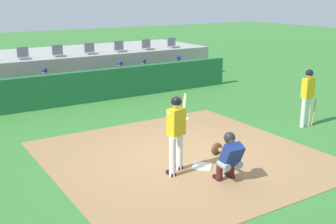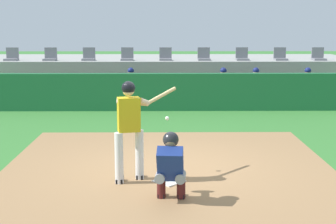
{
  "view_description": "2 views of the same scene",
  "coord_description": "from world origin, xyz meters",
  "views": [
    {
      "loc": [
        -5.6,
        -8.12,
        3.93
      ],
      "look_at": [
        0.0,
        0.7,
        1.0
      ],
      "focal_mm": 44.84,
      "sensor_mm": 36.0,
      "label": 1
    },
    {
      "loc": [
        -0.1,
        -9.15,
        2.8
      ],
      "look_at": [
        0.0,
        0.7,
        1.0
      ],
      "focal_mm": 52.47,
      "sensor_mm": 36.0,
      "label": 2
    }
  ],
  "objects": [
    {
      "name": "dugout_bench",
      "position": [
        0.0,
        7.5,
        0.23
      ],
      "size": [
        11.8,
        0.44,
        0.45
      ],
      "primitive_type": "cube",
      "color": "olive",
      "rests_on": "ground"
    },
    {
      "name": "dugout_player_2",
      "position": [
        3.07,
        7.34,
        0.67
      ],
      "size": [
        0.49,
        0.7,
        1.3
      ],
      "color": "#939399",
      "rests_on": "ground"
    },
    {
      "name": "stadium_seat_8",
      "position": [
        5.78,
        9.38,
        1.53
      ],
      "size": [
        0.46,
        0.46,
        0.48
      ],
      "color": "slate",
      "rests_on": "stands_platform"
    },
    {
      "name": "stands_platform",
      "position": [
        0.0,
        10.9,
        0.7
      ],
      "size": [
        15.0,
        4.4,
        1.4
      ],
      "primitive_type": "cube",
      "color": "#9E9E99",
      "rests_on": "ground"
    },
    {
      "name": "ground_plane",
      "position": [
        0.0,
        0.0,
        0.0
      ],
      "size": [
        80.0,
        80.0,
        0.0
      ],
      "primitive_type": "plane",
      "color": "#387A33"
    },
    {
      "name": "dugout_player_0",
      "position": [
        -1.19,
        7.34,
        0.67
      ],
      "size": [
        0.49,
        0.7,
        1.3
      ],
      "color": "#939399",
      "rests_on": "ground"
    },
    {
      "name": "dugout_wall",
      "position": [
        0.0,
        6.5,
        0.6
      ],
      "size": [
        13.0,
        0.3,
        1.2
      ],
      "primitive_type": "cube",
      "color": "#1E6638",
      "rests_on": "ground"
    },
    {
      "name": "stadium_seat_3",
      "position": [
        -1.44,
        9.38,
        1.53
      ],
      "size": [
        0.46,
        0.46,
        0.48
      ],
      "color": "slate",
      "rests_on": "stands_platform"
    },
    {
      "name": "stadium_seat_5",
      "position": [
        1.44,
        9.38,
        1.53
      ],
      "size": [
        0.46,
        0.46,
        0.48
      ],
      "color": "slate",
      "rests_on": "stands_platform"
    },
    {
      "name": "dugout_player_1",
      "position": [
        1.96,
        7.34,
        0.67
      ],
      "size": [
        0.49,
        0.7,
        1.3
      ],
      "color": "#939399",
      "rests_on": "ground"
    },
    {
      "name": "batter_at_plate",
      "position": [
        -0.68,
        -0.72,
        1.04
      ],
      "size": [
        1.1,
        1.06,
        1.8
      ],
      "color": "silver",
      "rests_on": "ground"
    },
    {
      "name": "stadium_seat_6",
      "position": [
        2.89,
        9.38,
        1.53
      ],
      "size": [
        0.46,
        0.46,
        0.48
      ],
      "color": "slate",
      "rests_on": "stands_platform"
    },
    {
      "name": "dugout_player_3",
      "position": [
        4.84,
        7.34,
        0.67
      ],
      "size": [
        0.49,
        0.7,
        1.3
      ],
      "color": "#939399",
      "rests_on": "ground"
    },
    {
      "name": "stadium_seat_4",
      "position": [
        0.0,
        9.38,
        1.53
      ],
      "size": [
        0.46,
        0.46,
        0.48
      ],
      "color": "slate",
      "rests_on": "stands_platform"
    },
    {
      "name": "home_plate",
      "position": [
        0.0,
        -0.8,
        0.02
      ],
      "size": [
        0.62,
        0.62,
        0.02
      ],
      "primitive_type": "cube",
      "rotation": [
        0.0,
        0.0,
        0.79
      ],
      "color": "white",
      "rests_on": "dirt_infield"
    },
    {
      "name": "dirt_infield",
      "position": [
        0.0,
        0.0,
        0.01
      ],
      "size": [
        6.4,
        6.4,
        0.01
      ],
      "primitive_type": "cube",
      "color": "#9E754C",
      "rests_on": "ground"
    },
    {
      "name": "on_deck_batter",
      "position": [
        4.61,
        0.05,
        1.02
      ],
      "size": [
        0.58,
        0.23,
        1.79
      ],
      "color": "silver",
      "rests_on": "ground"
    },
    {
      "name": "catcher_crouched",
      "position": [
        0.01,
        -1.7,
        0.61
      ],
      "size": [
        0.51,
        1.86,
        1.13
      ],
      "color": "gray",
      "rests_on": "ground"
    },
    {
      "name": "stadium_seat_7",
      "position": [
        4.33,
        9.38,
        1.53
      ],
      "size": [
        0.46,
        0.46,
        0.48
      ],
      "color": "slate",
      "rests_on": "stands_platform"
    }
  ]
}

